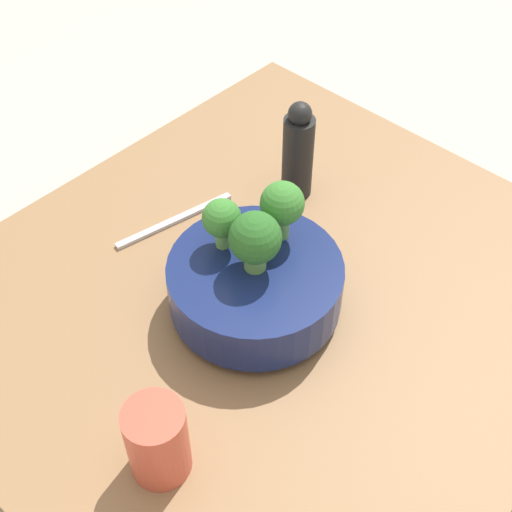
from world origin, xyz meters
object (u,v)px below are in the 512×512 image
object	(u,v)px
bowl	(256,286)
pepper_mill	(298,152)
fork	(176,219)
cup	(157,441)

from	to	relation	value
bowl	pepper_mill	size ratio (longest dim) A/B	1.37
fork	cup	bearing A→B (deg)	45.30
cup	fork	xyz separation A→B (m)	(-0.26, -0.27, -0.05)
cup	fork	size ratio (longest dim) A/B	0.54
bowl	fork	bearing A→B (deg)	-101.25
pepper_mill	fork	distance (m)	0.20
cup	pepper_mill	bearing A→B (deg)	-156.88
fork	bowl	bearing A→B (deg)	78.75
bowl	pepper_mill	xyz separation A→B (m)	(-0.20, -0.11, 0.03)
pepper_mill	fork	world-z (taller)	pepper_mill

